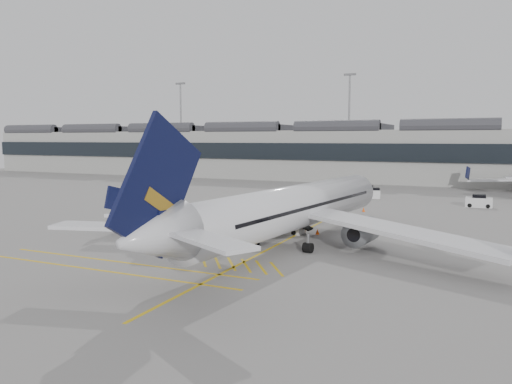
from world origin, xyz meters
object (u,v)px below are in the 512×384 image
at_px(ramp_agent_a, 246,224).
at_px(pushback_tug, 207,220).
at_px(belt_loader, 282,226).
at_px(airliner_main, 291,209).
at_px(baggage_cart_a, 201,219).
at_px(ramp_agent_b, 231,219).

bearing_deg(ramp_agent_a, pushback_tug, 147.23).
height_order(belt_loader, pushback_tug, belt_loader).
height_order(airliner_main, baggage_cart_a, airliner_main).
bearing_deg(baggage_cart_a, ramp_agent_a, -28.48).
xyz_separation_m(airliner_main, belt_loader, (-2.92, 5.23, -2.56)).
relative_size(airliner_main, baggage_cart_a, 18.45).
distance_m(airliner_main, belt_loader, 6.52).
bearing_deg(ramp_agent_a, ramp_agent_b, 127.86).
bearing_deg(ramp_agent_a, airliner_main, -47.37).
distance_m(ramp_agent_b, pushback_tug, 2.83).
height_order(belt_loader, ramp_agent_a, belt_loader).
relative_size(belt_loader, pushback_tug, 1.75).
relative_size(airliner_main, belt_loader, 7.73).
bearing_deg(ramp_agent_a, baggage_cart_a, 158.05).
height_order(airliner_main, pushback_tug, airliner_main).
distance_m(baggage_cart_a, ramp_agent_b, 3.20).
bearing_deg(pushback_tug, baggage_cart_a, -109.05).
height_order(ramp_agent_a, ramp_agent_b, ramp_agent_b).
distance_m(ramp_agent_a, ramp_agent_b, 3.01).
bearing_deg(airliner_main, baggage_cart_a, 168.32).
height_order(belt_loader, ramp_agent_b, belt_loader).
bearing_deg(baggage_cart_a, pushback_tug, 58.68).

